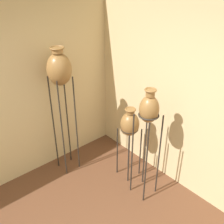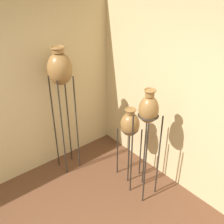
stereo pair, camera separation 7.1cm
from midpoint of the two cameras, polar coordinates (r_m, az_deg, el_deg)
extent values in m
cube|color=#D1B784|center=(3.31, 23.77, -0.89)|extent=(0.06, 8.28, 2.70)
cylinder|color=#28231E|center=(3.86, -10.18, -4.16)|extent=(0.02, 0.02, 1.57)
cylinder|color=#28231E|center=(3.96, -7.16, -2.95)|extent=(0.02, 0.02, 1.57)
cylinder|color=#28231E|center=(4.04, -11.95, -2.67)|extent=(0.02, 0.02, 1.57)
cylinder|color=#28231E|center=(4.14, -9.02, -1.56)|extent=(0.02, 0.02, 1.57)
torus|color=#28231E|center=(3.65, -10.59, 7.71)|extent=(0.25, 0.25, 0.02)
ellipsoid|color=olive|center=(3.62, -10.73, 9.20)|extent=(0.34, 0.34, 0.45)
cylinder|color=olive|center=(3.54, -11.12, 13.11)|extent=(0.15, 0.15, 0.07)
torus|color=olive|center=(3.53, -11.17, 13.63)|extent=(0.19, 0.19, 0.02)
cylinder|color=#28231E|center=(3.46, 7.86, -11.44)|extent=(0.02, 0.02, 1.27)
cylinder|color=#28231E|center=(3.61, 10.67, -9.66)|extent=(0.02, 0.02, 1.27)
cylinder|color=#28231E|center=(3.59, 4.86, -9.47)|extent=(0.02, 0.02, 1.27)
cylinder|color=#28231E|center=(3.74, 7.70, -7.86)|extent=(0.02, 0.02, 1.27)
torus|color=#28231E|center=(3.24, 8.51, -0.74)|extent=(0.26, 0.26, 0.02)
ellipsoid|color=olive|center=(3.20, 8.62, 0.50)|extent=(0.25, 0.25, 0.36)
cylinder|color=olive|center=(3.11, 8.91, 4.03)|extent=(0.11, 0.11, 0.08)
torus|color=olive|center=(3.09, 8.97, 4.69)|extent=(0.15, 0.15, 0.02)
cylinder|color=#28231E|center=(3.88, 4.14, -10.27)|extent=(0.02, 0.02, 0.83)
cylinder|color=#28231E|center=(4.02, 6.72, -8.80)|extent=(0.02, 0.02, 0.83)
cylinder|color=#28231E|center=(4.02, 1.70, -8.58)|extent=(0.02, 0.02, 0.83)
cylinder|color=#28231E|center=(4.16, 4.27, -7.23)|extent=(0.02, 0.02, 0.83)
torus|color=#28231E|center=(3.78, 4.44, -3.72)|extent=(0.25, 0.25, 0.02)
ellipsoid|color=olive|center=(3.73, 4.48, -2.68)|extent=(0.27, 0.27, 0.36)
cylinder|color=olive|center=(3.63, 4.61, 0.12)|extent=(0.12, 0.12, 0.06)
torus|color=olive|center=(3.62, 4.62, 0.52)|extent=(0.16, 0.16, 0.02)
camera|label=1|loc=(0.04, -89.42, 0.32)|focal=42.00mm
camera|label=2|loc=(0.04, 90.58, -0.32)|focal=42.00mm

